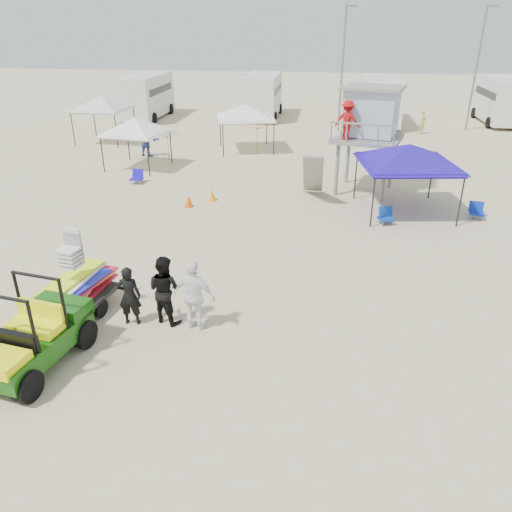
# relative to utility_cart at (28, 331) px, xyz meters

# --- Properties ---
(ground) EXTENTS (140.00, 140.00, 0.00)m
(ground) POSITION_rel_utility_cart_xyz_m (4.02, 0.77, -0.96)
(ground) COLOR beige
(ground) RESTS_ON ground
(utility_cart) EXTENTS (1.77, 2.89, 2.06)m
(utility_cart) POSITION_rel_utility_cart_xyz_m (0.00, 0.00, 0.00)
(utility_cart) COLOR #124D0C
(utility_cart) RESTS_ON ground
(surf_trailer) EXTENTS (1.58, 2.48, 2.10)m
(surf_trailer) POSITION_rel_utility_cart_xyz_m (0.01, 2.34, -0.10)
(surf_trailer) COLOR black
(surf_trailer) RESTS_ON ground
(man_left) EXTENTS (0.63, 0.45, 1.61)m
(man_left) POSITION_rel_utility_cart_xyz_m (1.52, 2.04, -0.15)
(man_left) COLOR black
(man_left) RESTS_ON ground
(man_mid) EXTENTS (1.08, 0.97, 1.83)m
(man_mid) POSITION_rel_utility_cart_xyz_m (2.37, 2.29, -0.04)
(man_mid) COLOR black
(man_mid) RESTS_ON ground
(man_right) EXTENTS (1.17, 0.66, 1.88)m
(man_right) POSITION_rel_utility_cart_xyz_m (3.22, 2.04, -0.02)
(man_right) COLOR white
(man_right) RESTS_ON ground
(lifeguard_tower) EXTENTS (3.41, 3.41, 4.46)m
(lifeguard_tower) POSITION_rel_utility_cart_xyz_m (7.94, 14.16, 2.37)
(lifeguard_tower) COLOR gray
(lifeguard_tower) RESTS_ON ground
(canopy_blue) EXTENTS (3.93, 3.93, 3.16)m
(canopy_blue) POSITION_rel_utility_cart_xyz_m (9.46, 11.57, 1.66)
(canopy_blue) COLOR black
(canopy_blue) RESTS_ON ground
(canopy_white_a) EXTENTS (3.13, 3.13, 3.02)m
(canopy_white_a) POSITION_rel_utility_cart_xyz_m (-3.53, 16.48, 1.52)
(canopy_white_a) COLOR black
(canopy_white_a) RESTS_ON ground
(canopy_white_b) EXTENTS (3.11, 3.11, 3.26)m
(canopy_white_b) POSITION_rel_utility_cart_xyz_m (-7.74, 22.08, 1.75)
(canopy_white_b) COLOR black
(canopy_white_b) RESTS_ON ground
(canopy_white_c) EXTENTS (3.75, 3.75, 3.10)m
(canopy_white_c) POSITION_rel_utility_cart_xyz_m (1.49, 21.15, 1.59)
(canopy_white_c) COLOR black
(canopy_white_c) RESTS_ON ground
(umbrella_a) EXTENTS (1.90, 1.93, 1.65)m
(umbrella_a) POSITION_rel_utility_cart_xyz_m (-2.41, 18.17, -0.14)
(umbrella_a) COLOR #A91B12
(umbrella_a) RESTS_ON ground
(umbrella_b) EXTENTS (2.29, 2.32, 1.83)m
(umbrella_b) POSITION_rel_utility_cart_xyz_m (2.27, 20.39, -0.05)
(umbrella_b) COLOR orange
(umbrella_b) RESTS_ON ground
(cone_near) EXTENTS (0.34, 0.34, 0.50)m
(cone_near) POSITION_rel_utility_cart_xyz_m (0.68, 10.89, -0.71)
(cone_near) COLOR #F65207
(cone_near) RESTS_ON ground
(cone_far) EXTENTS (0.34, 0.34, 0.50)m
(cone_far) POSITION_rel_utility_cart_xyz_m (1.47, 11.81, -0.71)
(cone_far) COLOR #FF9708
(cone_far) RESTS_ON ground
(beach_chair_a) EXTENTS (0.58, 0.61, 0.64)m
(beach_chair_a) POSITION_rel_utility_cart_xyz_m (-2.66, 13.85, -0.65)
(beach_chair_a) COLOR #1910B1
(beach_chair_a) RESTS_ON ground
(beach_chair_b) EXTENTS (0.68, 0.74, 0.64)m
(beach_chair_b) POSITION_rel_utility_cart_xyz_m (8.67, 10.12, -0.65)
(beach_chair_b) COLOR #0D3A97
(beach_chair_b) RESTS_ON ground
(beach_chair_c) EXTENTS (0.62, 0.67, 0.64)m
(beach_chair_c) POSITION_rel_utility_cart_xyz_m (12.27, 11.20, -0.65)
(beach_chair_c) COLOR #0E2AA1
(beach_chair_c) RESTS_ON ground
(rv_far_left) EXTENTS (2.64, 6.80, 3.25)m
(rv_far_left) POSITION_rel_utility_cart_xyz_m (-7.98, 30.77, 0.84)
(rv_far_left) COLOR silver
(rv_far_left) RESTS_ON ground
(rv_mid_left) EXTENTS (2.65, 6.50, 3.25)m
(rv_mid_left) POSITION_rel_utility_cart_xyz_m (1.02, 32.27, 0.84)
(rv_mid_left) COLOR silver
(rv_mid_left) RESTS_ON ground
(rv_mid_right) EXTENTS (2.64, 7.00, 3.25)m
(rv_mid_right) POSITION_rel_utility_cart_xyz_m (10.02, 30.77, 0.84)
(rv_mid_right) COLOR silver
(rv_mid_right) RESTS_ON ground
(rv_far_right) EXTENTS (2.64, 6.60, 3.25)m
(rv_far_right) POSITION_rel_utility_cart_xyz_m (19.02, 32.27, 0.84)
(rv_far_right) COLOR silver
(rv_far_right) RESTS_ON ground
(light_pole_left) EXTENTS (0.14, 0.14, 8.00)m
(light_pole_left) POSITION_rel_utility_cart_xyz_m (7.02, 27.77, 3.04)
(light_pole_left) COLOR slate
(light_pole_left) RESTS_ON ground
(light_pole_right) EXTENTS (0.14, 0.14, 8.00)m
(light_pole_right) POSITION_rel_utility_cart_xyz_m (16.02, 29.27, 3.04)
(light_pole_right) COLOR slate
(light_pole_right) RESTS_ON ground
(distant_beachgoers) EXTENTS (17.83, 9.38, 1.79)m
(distant_beachgoers) POSITION_rel_utility_cart_xyz_m (-0.82, 20.53, -0.08)
(distant_beachgoers) COLOR #335799
(distant_beachgoers) RESTS_ON ground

